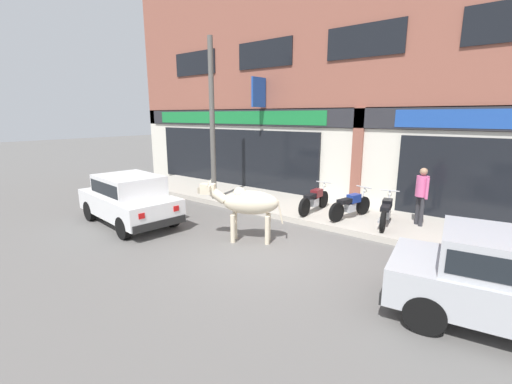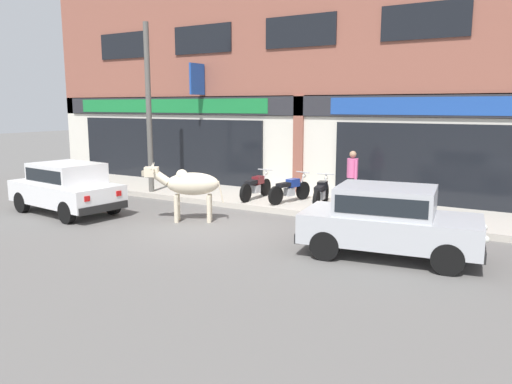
{
  "view_description": "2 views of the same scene",
  "coord_description": "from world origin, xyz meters",
  "px_view_note": "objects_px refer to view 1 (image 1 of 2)",
  "views": [
    {
      "loc": [
        4.4,
        -6.15,
        3.14
      ],
      "look_at": [
        -1.2,
        1.0,
        1.1
      ],
      "focal_mm": 24.0,
      "sensor_mm": 36.0,
      "label": 1
    },
    {
      "loc": [
        7.32,
        -10.09,
        3.07
      ],
      "look_at": [
        0.72,
        1.0,
        0.82
      ],
      "focal_mm": 35.0,
      "sensor_mm": 36.0,
      "label": 2
    }
  ],
  "objects_px": {
    "motorcycle_1": "(351,205)",
    "utility_pole": "(212,121)",
    "motorcycle_0": "(314,200)",
    "pedestrian": "(422,190)",
    "cow": "(247,203)",
    "motorcycle_2": "(386,211)",
    "car_0": "(129,197)"
  },
  "relations": [
    {
      "from": "motorcycle_1",
      "to": "utility_pole",
      "type": "distance_m",
      "value": 5.51
    },
    {
      "from": "motorcycle_1",
      "to": "pedestrian",
      "type": "xyz_separation_m",
      "value": [
        1.77,
        0.52,
        0.6
      ]
    },
    {
      "from": "pedestrian",
      "to": "motorcycle_1",
      "type": "bearing_deg",
      "value": -163.51
    },
    {
      "from": "cow",
      "to": "motorcycle_2",
      "type": "distance_m",
      "value": 3.93
    },
    {
      "from": "cow",
      "to": "motorcycle_1",
      "type": "height_order",
      "value": "cow"
    },
    {
      "from": "car_0",
      "to": "pedestrian",
      "type": "height_order",
      "value": "pedestrian"
    },
    {
      "from": "motorcycle_1",
      "to": "motorcycle_2",
      "type": "relative_size",
      "value": 0.99
    },
    {
      "from": "car_0",
      "to": "motorcycle_1",
      "type": "height_order",
      "value": "car_0"
    },
    {
      "from": "motorcycle_2",
      "to": "pedestrian",
      "type": "relative_size",
      "value": 1.12
    },
    {
      "from": "car_0",
      "to": "utility_pole",
      "type": "bearing_deg",
      "value": 86.76
    },
    {
      "from": "pedestrian",
      "to": "motorcycle_0",
      "type": "bearing_deg",
      "value": -168.57
    },
    {
      "from": "cow",
      "to": "pedestrian",
      "type": "xyz_separation_m",
      "value": [
        3.23,
        3.55,
        0.15
      ]
    },
    {
      "from": "motorcycle_0",
      "to": "pedestrian",
      "type": "distance_m",
      "value": 3.05
    },
    {
      "from": "motorcycle_2",
      "to": "pedestrian",
      "type": "height_order",
      "value": "pedestrian"
    },
    {
      "from": "motorcycle_0",
      "to": "cow",
      "type": "bearing_deg",
      "value": -95.91
    },
    {
      "from": "cow",
      "to": "motorcycle_1",
      "type": "relative_size",
      "value": 1.08
    },
    {
      "from": "pedestrian",
      "to": "car_0",
      "type": "bearing_deg",
      "value": -146.45
    },
    {
      "from": "utility_pole",
      "to": "motorcycle_1",
      "type": "bearing_deg",
      "value": 8.44
    },
    {
      "from": "cow",
      "to": "car_0",
      "type": "xyz_separation_m",
      "value": [
        -3.63,
        -1.01,
        -0.19
      ]
    },
    {
      "from": "pedestrian",
      "to": "utility_pole",
      "type": "bearing_deg",
      "value": -169.38
    },
    {
      "from": "cow",
      "to": "pedestrian",
      "type": "distance_m",
      "value": 4.8
    },
    {
      "from": "motorcycle_2",
      "to": "utility_pole",
      "type": "xyz_separation_m",
      "value": [
        -5.95,
        -0.7,
        2.4
      ]
    },
    {
      "from": "motorcycle_1",
      "to": "car_0",
      "type": "bearing_deg",
      "value": -141.68
    },
    {
      "from": "motorcycle_2",
      "to": "utility_pole",
      "type": "distance_m",
      "value": 6.45
    },
    {
      "from": "motorcycle_1",
      "to": "utility_pole",
      "type": "bearing_deg",
      "value": -171.56
    },
    {
      "from": "cow",
      "to": "car_0",
      "type": "height_order",
      "value": "cow"
    },
    {
      "from": "cow",
      "to": "motorcycle_2",
      "type": "xyz_separation_m",
      "value": [
        2.5,
        2.99,
        -0.45
      ]
    },
    {
      "from": "motorcycle_0",
      "to": "motorcycle_1",
      "type": "distance_m",
      "value": 1.16
    },
    {
      "from": "motorcycle_2",
      "to": "pedestrian",
      "type": "xyz_separation_m",
      "value": [
        0.73,
        0.56,
        0.6
      ]
    },
    {
      "from": "motorcycle_1",
      "to": "utility_pole",
      "type": "xyz_separation_m",
      "value": [
        -4.91,
        -0.73,
        2.4
      ]
    },
    {
      "from": "cow",
      "to": "pedestrian",
      "type": "relative_size",
      "value": 1.2
    },
    {
      "from": "motorcycle_2",
      "to": "cow",
      "type": "bearing_deg",
      "value": -129.93
    }
  ]
}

